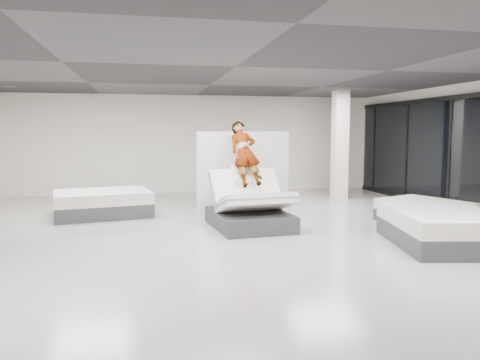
{
  "coord_description": "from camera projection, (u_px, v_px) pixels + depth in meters",
  "views": [
    {
      "loc": [
        -1.64,
        -8.5,
        2.03
      ],
      "look_at": [
        0.3,
        1.14,
        1.0
      ],
      "focal_mm": 35.0,
      "sensor_mm": 36.0,
      "label": 1
    }
  ],
  "objects": [
    {
      "name": "person",
      "position": [
        245.0,
        168.0,
        10.06
      ],
      "size": [
        0.73,
        1.59,
        1.17
      ],
      "primitive_type": "imported",
      "rotation": [
        1.0,
        0.0,
        0.1
      ],
      "color": "slate",
      "rests_on": "hero_bed"
    },
    {
      "name": "flat_bed_right_near",
      "position": [
        443.0,
        228.0,
        8.33
      ],
      "size": [
        2.1,
        2.55,
        0.63
      ],
      "color": "#35353A",
      "rests_on": "floor"
    },
    {
      "name": "column",
      "position": [
        340.0,
        146.0,
        13.83
      ],
      "size": [
        0.4,
        0.4,
        3.2
      ],
      "primitive_type": "cube",
      "color": "white",
      "rests_on": "floor"
    },
    {
      "name": "remote",
      "position": [
        260.0,
        177.0,
        9.81
      ],
      "size": [
        0.06,
        0.15,
        0.08
      ],
      "primitive_type": "cube",
      "rotation": [
        0.35,
        0.0,
        0.1
      ],
      "color": "black",
      "rests_on": "person"
    },
    {
      "name": "divider_panel",
      "position": [
        243.0,
        174.0,
        11.08
      ],
      "size": [
        2.22,
        0.19,
        2.02
      ],
      "primitive_type": "cube",
      "rotation": [
        0.0,
        0.0,
        0.04
      ],
      "color": "white",
      "rests_on": "floor"
    },
    {
      "name": "hero_bed",
      "position": [
        250.0,
        209.0,
        9.84
      ],
      "size": [
        1.66,
        2.1,
        1.3
      ],
      "color": "#35353A",
      "rests_on": "floor"
    },
    {
      "name": "flat_bed_left_far",
      "position": [
        102.0,
        203.0,
        11.24
      ],
      "size": [
        2.45,
        2.02,
        0.6
      ],
      "color": "#35353A",
      "rests_on": "floor"
    },
    {
      "name": "room",
      "position": [
        236.0,
        154.0,
        8.66
      ],
      "size": [
        14.0,
        14.04,
        3.2
      ],
      "color": "#A19F98",
      "rests_on": "ground"
    },
    {
      "name": "flat_bed_right_far",
      "position": [
        426.0,
        212.0,
        10.33
      ],
      "size": [
        1.92,
        2.17,
        0.5
      ],
      "color": "#35353A",
      "rests_on": "floor"
    }
  ]
}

